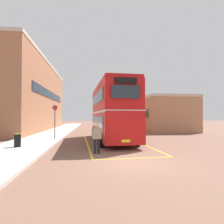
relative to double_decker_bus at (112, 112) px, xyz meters
name	(u,v)px	position (x,y,z in m)	size (l,w,h in m)	color
ground_plane	(107,134)	(0.15, 6.43, -2.51)	(135.60, 135.60, 0.00)	brown
sidewalk_left	(54,132)	(-6.35, 8.83, -2.44)	(4.00, 57.60, 0.14)	#B2ADA3
brick_building_left	(27,97)	(-11.34, 14.11, 2.54)	(6.91, 25.10, 10.10)	#9E6647
depot_building_right	(159,114)	(8.87, 13.36, -0.06)	(6.57, 13.77, 4.89)	#AD7A56
double_decker_bus	(112,112)	(0.00, 0.00, 0.00)	(3.36, 10.20, 4.75)	black
single_deck_bus	(117,119)	(2.98, 19.29, -0.87)	(3.15, 9.47, 3.02)	black
pedestrian_boarding	(97,136)	(-1.42, -5.49, -1.53)	(0.56, 0.33, 1.70)	black
litter_bin	(18,140)	(-6.48, -3.42, -1.94)	(0.44, 0.44, 0.86)	black
bus_stop_sign	(55,119)	(-4.90, 0.91, -0.62)	(0.44, 0.09, 2.94)	#4C4C51
bay_marking_yellow	(115,144)	(0.06, -1.90, -2.51)	(5.03, 12.33, 0.01)	gold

